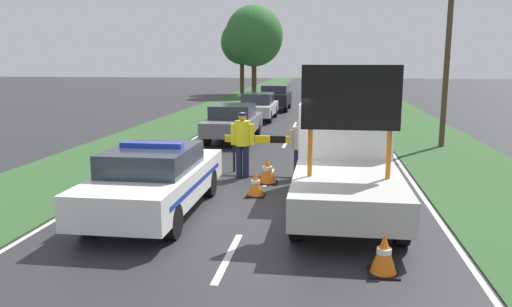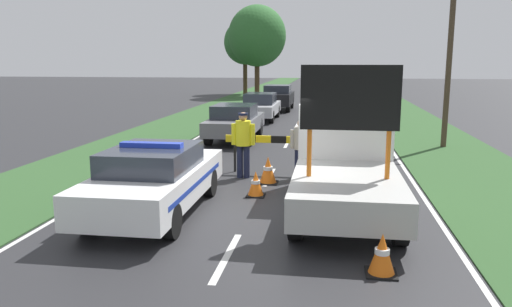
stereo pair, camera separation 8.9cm
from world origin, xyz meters
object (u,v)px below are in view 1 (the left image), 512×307
Objects in this scene: roadside_tree_near_left at (254,36)px; traffic_cone_near_police at (363,158)px; police_car at (155,179)px; traffic_cone_near_truck at (161,163)px; traffic_cone_centre_front at (384,254)px; pedestrian_civilian at (300,144)px; queued_car_van_white at (335,92)px; traffic_cone_lane_edge at (268,170)px; utility_pole at (448,53)px; traffic_cone_behind_barrier at (256,184)px; roadside_tree_near_right at (242,42)px; queued_car_sedan_silver at (258,106)px; queued_car_sedan_black at (275,97)px; police_officer at (242,139)px; work_truck at (345,156)px; road_barrier at (270,142)px; queued_car_suv_grey at (233,121)px.

traffic_cone_near_police is at bearing -75.46° from roadside_tree_near_left.
traffic_cone_near_truck is at bearing 110.62° from police_car.
traffic_cone_near_police is 0.98× the size of traffic_cone_centre_front.
queued_car_van_white is at bearing 60.25° from pedestrian_civilian.
police_car is at bearing -124.83° from traffic_cone_lane_edge.
traffic_cone_behind_barrier is at bearing -127.43° from utility_pole.
traffic_cone_centre_front is 41.07m from roadside_tree_near_right.
roadside_tree_near_left is at bearing -39.78° from queued_car_van_white.
queued_car_van_white is (4.29, 11.30, 0.07)m from queued_car_sedan_silver.
queued_car_sedan_black is at bearing 92.95° from police_car.
queued_car_van_white is (1.33, 24.51, -0.13)m from pedestrian_civilian.
police_officer reaches higher than police_car.
work_truck is (3.96, 1.17, 0.37)m from police_car.
police_car is 4.61m from pedestrian_civilian.
work_truck reaches higher than traffic_cone_near_police.
traffic_cone_near_truck is (-2.37, 0.10, -0.74)m from police_officer.
utility_pole reaches higher than road_barrier.
queued_car_van_white is 0.56× the size of roadside_tree_near_left.
police_officer is 1.57m from pedestrian_civilian.
road_barrier is 3.89× the size of traffic_cone_near_truck.
traffic_cone_lane_edge is (0.07, -1.24, -0.53)m from road_barrier.
traffic_cone_behind_barrier is at bearing -79.88° from roadside_tree_near_right.
roadside_tree_near_right is 30.64m from utility_pole.
utility_pole is at bearing 176.24° from queued_car_suv_grey.
utility_pole is at bearing 42.17° from road_barrier.
utility_pole is (12.28, -28.04, -1.38)m from roadside_tree_near_right.
police_car is 0.73× the size of utility_pole.
police_car reaches higher than traffic_cone_near_truck.
queued_car_van_white reaches higher than queued_car_suv_grey.
roadside_tree_near_right is (-5.76, 33.92, 3.73)m from police_officer.
police_car is 16.84m from queued_car_sedan_silver.
pedestrian_civilian is 2.51× the size of traffic_cone_centre_front.
traffic_cone_near_truck is (-3.05, -0.61, -0.55)m from road_barrier.
traffic_cone_lane_edge is (0.75, -0.53, -0.73)m from police_officer.
road_barrier is 3.16m from traffic_cone_near_truck.
roadside_tree_near_left is at bearing 98.92° from traffic_cone_lane_edge.
queued_car_suv_grey is 18.80m from queued_car_van_white.
police_officer reaches higher than queued_car_sedan_silver.
queued_car_van_white is (5.25, 24.60, 0.48)m from traffic_cone_near_truck.
queued_car_sedan_black reaches higher than traffic_cone_centre_front.
utility_pole is at bearing -66.36° from roadside_tree_near_right.
police_officer is 34.61m from roadside_tree_near_right.
roadside_tree_near_right is (-6.51, 34.45, 4.46)m from traffic_cone_lane_edge.
queued_car_suv_grey reaches higher than traffic_cone_centre_front.
police_car is at bearing -139.39° from traffic_cone_behind_barrier.
queued_car_sedan_black is at bearing 55.94° from queued_car_van_white.
traffic_cone_lane_edge is at bearing 84.11° from traffic_cone_behind_barrier.
roadside_tree_near_left reaches higher than police_car.
queued_car_van_white is 13.26m from roadside_tree_near_right.
traffic_cone_lane_edge is 31.82m from roadside_tree_near_left.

